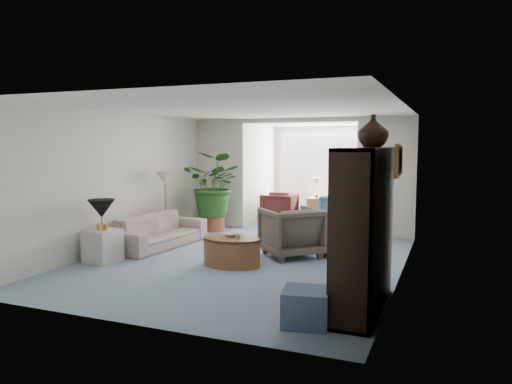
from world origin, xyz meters
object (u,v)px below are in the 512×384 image
at_px(framed_picture, 399,161).
at_px(ottoman, 306,307).
at_px(side_table_dark, 335,240).
at_px(floor_lamp, 165,178).
at_px(end_table, 103,246).
at_px(table_lamp, 102,209).
at_px(coffee_bowl, 231,235).
at_px(coffee_table, 232,252).
at_px(sunroom_chair_maroon, 279,208).
at_px(plant_pot, 216,224).
at_px(entertainment_cabinet, 364,229).
at_px(sunroom_table, 317,209).
at_px(sofa, 159,231).
at_px(coffee_cup, 238,237).
at_px(wingback_chair, 291,232).
at_px(sunroom_chair_blue, 340,210).
at_px(cabinet_urn, 373,131).

relative_size(framed_picture, ottoman, 1.03).
bearing_deg(side_table_dark, floor_lamp, 177.89).
xyz_separation_m(end_table, table_lamp, (0.00, 0.00, 0.62)).
xyz_separation_m(coffee_bowl, ottoman, (1.86, -2.10, -0.28)).
bearing_deg(ottoman, coffee_table, 132.09).
distance_m(coffee_bowl, sunroom_chair_maroon, 4.25).
relative_size(coffee_table, coffee_bowl, 4.36).
bearing_deg(end_table, plant_pot, 82.27).
bearing_deg(framed_picture, coffee_table, -175.54).
bearing_deg(entertainment_cabinet, coffee_bowl, 149.77).
relative_size(framed_picture, floor_lamp, 1.39).
bearing_deg(plant_pot, sunroom_table, 54.93).
relative_size(sofa, floor_lamp, 5.77).
bearing_deg(sunroom_table, table_lamp, -110.64).
bearing_deg(ottoman, sunroom_table, 104.03).
distance_m(coffee_bowl, sunroom_table, 4.95).
bearing_deg(coffee_cup, ottoman, -48.92).
distance_m(sofa, table_lamp, 1.48).
xyz_separation_m(side_table_dark, entertainment_cabinet, (0.91, -2.54, 0.67)).
bearing_deg(ottoman, wingback_chair, 110.81).
height_order(table_lamp, coffee_cup, table_lamp).
height_order(sofa, wingback_chair, wingback_chair).
distance_m(coffee_table, wingback_chair, 1.21).
distance_m(plant_pot, sunroom_table, 2.92).
bearing_deg(sofa, ottoman, -122.03).
distance_m(framed_picture, coffee_bowl, 2.84).
relative_size(side_table_dark, entertainment_cabinet, 0.29).
relative_size(framed_picture, table_lamp, 1.14).
relative_size(sunroom_chair_blue, sunroom_chair_maroon, 1.03).
bearing_deg(side_table_dark, cabinet_urn, -65.95).
height_order(floor_lamp, coffee_cup, floor_lamp).
bearing_deg(floor_lamp, wingback_chair, -8.70).
relative_size(coffee_cup, sunroom_chair_blue, 0.11).
distance_m(side_table_dark, sunroom_table, 3.99).
height_order(end_table, entertainment_cabinet, entertainment_cabinet).
bearing_deg(sofa, sunroom_chair_blue, -32.12).
xyz_separation_m(floor_lamp, sunroom_chair_blue, (2.93, 2.88, -0.87)).
height_order(side_table_dark, cabinet_urn, cabinet_urn).
height_order(sofa, sunroom_table, sofa).
relative_size(framed_picture, sunroom_table, 0.88).
distance_m(cabinet_urn, sunroom_chair_maroon, 6.12).
bearing_deg(cabinet_urn, side_table_dark, 114.05).
xyz_separation_m(sofa, sunroom_chair_maroon, (1.17, 3.52, 0.06)).
bearing_deg(plant_pot, table_lamp, -97.73).
bearing_deg(table_lamp, sofa, 81.57).
relative_size(coffee_table, sunroom_chair_maroon, 1.18).
bearing_deg(floor_lamp, side_table_dark, -2.11).
bearing_deg(cabinet_urn, table_lamp, 177.54).
height_order(ottoman, sunroom_chair_maroon, sunroom_chair_maroon).
relative_size(framed_picture, wingback_chair, 0.54).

